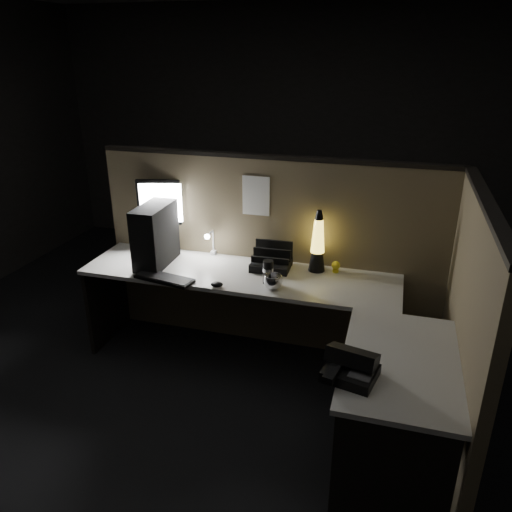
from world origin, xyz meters
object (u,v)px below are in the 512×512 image
(pc_tower, at_px, (155,235))
(desk_phone, at_px, (350,366))
(lava_lamp, at_px, (318,246))
(monitor, at_px, (166,208))
(keyboard, at_px, (164,279))

(pc_tower, height_order, desk_phone, pc_tower)
(pc_tower, xyz_separation_m, lava_lamp, (1.18, 0.21, -0.04))
(desk_phone, bearing_deg, pc_tower, 159.77)
(monitor, bearing_deg, keyboard, -84.19)
(monitor, height_order, desk_phone, monitor)
(pc_tower, xyz_separation_m, keyboard, (0.18, -0.25, -0.22))
(pc_tower, relative_size, monitor, 0.79)
(pc_tower, bearing_deg, keyboard, -56.11)
(keyboard, bearing_deg, pc_tower, 135.12)
(desk_phone, bearing_deg, lava_lamp, 119.93)
(monitor, relative_size, keyboard, 1.34)
(pc_tower, height_order, lava_lamp, lava_lamp)
(monitor, height_order, keyboard, monitor)
(lava_lamp, bearing_deg, keyboard, -155.18)
(keyboard, relative_size, desk_phone, 1.47)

